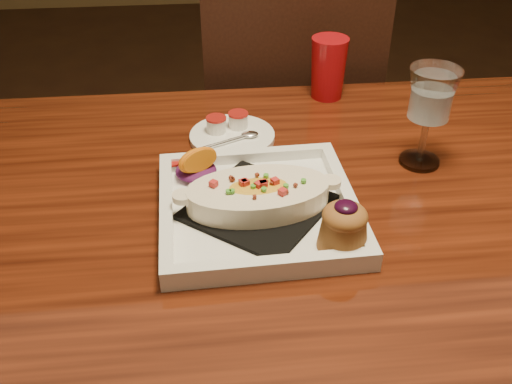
{
  "coord_description": "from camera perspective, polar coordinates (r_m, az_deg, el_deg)",
  "views": [
    {
      "loc": [
        -0.2,
        -0.64,
        1.26
      ],
      "look_at": [
        -0.13,
        0.05,
        0.77
      ],
      "focal_mm": 40.0,
      "sensor_mm": 36.0,
      "label": 1
    }
  ],
  "objects": [
    {
      "name": "table",
      "position": [
        0.91,
        8.81,
        -7.27
      ],
      "size": [
        1.5,
        0.9,
        0.75
      ],
      "color": "maroon",
      "rests_on": "floor"
    },
    {
      "name": "chair_far",
      "position": [
        1.49,
        2.86,
        4.95
      ],
      "size": [
        0.42,
        0.42,
        0.93
      ],
      "rotation": [
        0.0,
        0.0,
        3.14
      ],
      "color": "black",
      "rests_on": "floor"
    },
    {
      "name": "plate",
      "position": [
        0.82,
        0.94,
        -1.18
      ],
      "size": [
        0.29,
        0.29,
        0.08
      ],
      "rotation": [
        0.0,
        0.0,
        0.03
      ],
      "color": "white",
      "rests_on": "table"
    },
    {
      "name": "goblet",
      "position": [
        0.94,
        17.09,
        8.8
      ],
      "size": [
        0.08,
        0.08,
        0.17
      ],
      "color": "silver",
      "rests_on": "table"
    },
    {
      "name": "saucer",
      "position": [
        1.02,
        -2.56,
        5.83
      ],
      "size": [
        0.15,
        0.15,
        0.1
      ],
      "color": "white",
      "rests_on": "table"
    },
    {
      "name": "creamer_loose",
      "position": [
        0.93,
        -8.34,
        2.5
      ],
      "size": [
        0.03,
        0.03,
        0.03
      ],
      "color": "white",
      "rests_on": "table"
    },
    {
      "name": "red_tumbler",
      "position": [
        1.16,
        7.25,
        12.2
      ],
      "size": [
        0.07,
        0.07,
        0.12
      ],
      "primitive_type": "cone",
      "color": "#B10C13",
      "rests_on": "table"
    }
  ]
}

